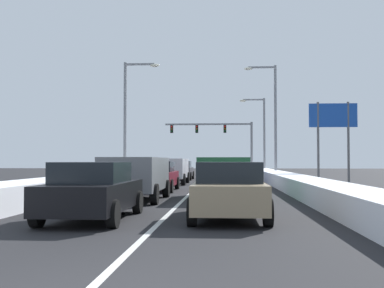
# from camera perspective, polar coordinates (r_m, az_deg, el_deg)

# --- Properties ---
(ground_plane) EXTENTS (136.23, 136.23, 0.00)m
(ground_plane) POSITION_cam_1_polar(r_m,az_deg,el_deg) (26.22, 0.34, -5.38)
(ground_plane) COLOR black
(lane_stripe_between_right_lane_and_center_lane) EXTENTS (0.14, 57.64, 0.01)m
(lane_stripe_between_right_lane_and_center_lane) POSITION_cam_1_polar(r_m,az_deg,el_deg) (31.44, 0.93, -4.81)
(lane_stripe_between_right_lane_and_center_lane) COLOR silver
(lane_stripe_between_right_lane_and_center_lane) RESTS_ON ground
(snow_bank_right_shoulder) EXTENTS (1.66, 57.64, 0.75)m
(snow_bank_right_shoulder) POSITION_cam_1_polar(r_m,az_deg,el_deg) (31.60, 10.60, -4.08)
(snow_bank_right_shoulder) COLOR white
(snow_bank_right_shoulder) RESTS_ON ground
(snow_bank_left_shoulder) EXTENTS (2.00, 57.64, 0.82)m
(snow_bank_left_shoulder) POSITION_cam_1_polar(r_m,az_deg,el_deg) (32.14, -8.57, -4.00)
(snow_bank_left_shoulder) COLOR white
(snow_bank_left_shoulder) RESTS_ON ground
(sedan_tan_right_lane_nearest) EXTENTS (2.00, 4.50, 1.51)m
(sedan_tan_right_lane_nearest) POSITION_cam_1_polar(r_m,az_deg,el_deg) (12.80, 4.46, -5.51)
(sedan_tan_right_lane_nearest) COLOR #937F60
(sedan_tan_right_lane_nearest) RESTS_ON ground
(suv_green_right_lane_second) EXTENTS (2.16, 4.90, 1.67)m
(suv_green_right_lane_second) POSITION_cam_1_polar(r_m,az_deg,el_deg) (19.70, 3.79, -3.54)
(suv_green_right_lane_second) COLOR #1E5633
(suv_green_right_lane_second) RESTS_ON ground
(sedan_white_right_lane_third) EXTENTS (2.00, 4.50, 1.51)m
(sedan_white_right_lane_third) POSITION_cam_1_polar(r_m,az_deg,el_deg) (26.69, 4.51, -3.67)
(sedan_white_right_lane_third) COLOR silver
(sedan_white_right_lane_third) RESTS_ON ground
(sedan_navy_right_lane_fourth) EXTENTS (2.00, 4.50, 1.51)m
(sedan_navy_right_lane_fourth) POSITION_cam_1_polar(r_m,az_deg,el_deg) (32.56, 4.20, -3.37)
(sedan_navy_right_lane_fourth) COLOR navy
(sedan_navy_right_lane_fourth) RESTS_ON ground
(sedan_red_right_lane_fifth) EXTENTS (2.00, 4.50, 1.51)m
(sedan_red_right_lane_fifth) POSITION_cam_1_polar(r_m,az_deg,el_deg) (39.22, 4.18, -3.13)
(sedan_red_right_lane_fifth) COLOR maroon
(sedan_red_right_lane_fifth) RESTS_ON ground
(sedan_black_center_lane_nearest) EXTENTS (2.00, 4.50, 1.51)m
(sedan_black_center_lane_nearest) POSITION_cam_1_polar(r_m,az_deg,el_deg) (12.79, -11.74, -5.47)
(sedan_black_center_lane_nearest) COLOR black
(sedan_black_center_lane_nearest) RESTS_ON ground
(suv_gray_center_lane_second) EXTENTS (2.16, 4.90, 1.67)m
(suv_gray_center_lane_second) POSITION_cam_1_polar(r_m,az_deg,el_deg) (18.64, -6.66, -3.62)
(suv_gray_center_lane_second) COLOR slate
(suv_gray_center_lane_second) RESTS_ON ground
(sedan_maroon_center_lane_third) EXTENTS (2.00, 4.50, 1.51)m
(sedan_maroon_center_lane_third) POSITION_cam_1_polar(r_m,az_deg,el_deg) (24.42, -4.25, -3.83)
(sedan_maroon_center_lane_third) COLOR maroon
(sedan_maroon_center_lane_third) RESTS_ON ground
(suv_silver_center_lane_fourth) EXTENTS (2.16, 4.90, 1.67)m
(suv_silver_center_lane_fourth) POSITION_cam_1_polar(r_m,az_deg,el_deg) (31.46, -2.52, -2.96)
(suv_silver_center_lane_fourth) COLOR #B7BABF
(suv_silver_center_lane_fourth) RESTS_ON ground
(sedan_charcoal_center_lane_fifth) EXTENTS (2.00, 4.50, 1.51)m
(sedan_charcoal_center_lane_fifth) POSITION_cam_1_polar(r_m,az_deg,el_deg) (38.53, -1.39, -3.16)
(sedan_charcoal_center_lane_fifth) COLOR #38383D
(sedan_charcoal_center_lane_fifth) RESTS_ON ground
(traffic_light_gantry) EXTENTS (10.60, 0.47, 6.20)m
(traffic_light_gantry) POSITION_cam_1_polar(r_m,az_deg,el_deg) (57.64, 3.44, 1.17)
(traffic_light_gantry) COLOR slate
(traffic_light_gantry) RESTS_ON ground
(street_lamp_right_near) EXTENTS (2.66, 0.36, 9.37)m
(street_lamp_right_near) POSITION_cam_1_polar(r_m,az_deg,el_deg) (39.61, 9.48, 3.79)
(street_lamp_right_near) COLOR gray
(street_lamp_right_near) RESTS_ON ground
(street_lamp_right_mid) EXTENTS (2.66, 0.36, 8.04)m
(street_lamp_right_mid) POSITION_cam_1_polar(r_m,az_deg,el_deg) (49.95, 8.22, 1.78)
(street_lamp_right_mid) COLOR gray
(street_lamp_right_mid) RESTS_ON ground
(street_lamp_left_mid) EXTENTS (2.66, 0.36, 8.86)m
(street_lamp_left_mid) POSITION_cam_1_polar(r_m,az_deg,el_deg) (35.72, -7.47, 3.97)
(street_lamp_left_mid) COLOR gray
(street_lamp_left_mid) RESTS_ON ground
(roadside_sign_right) EXTENTS (3.20, 0.16, 5.50)m
(roadside_sign_right) POSITION_cam_1_polar(r_m,az_deg,el_deg) (33.47, 16.51, 2.32)
(roadside_sign_right) COLOR #59595B
(roadside_sign_right) RESTS_ON ground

